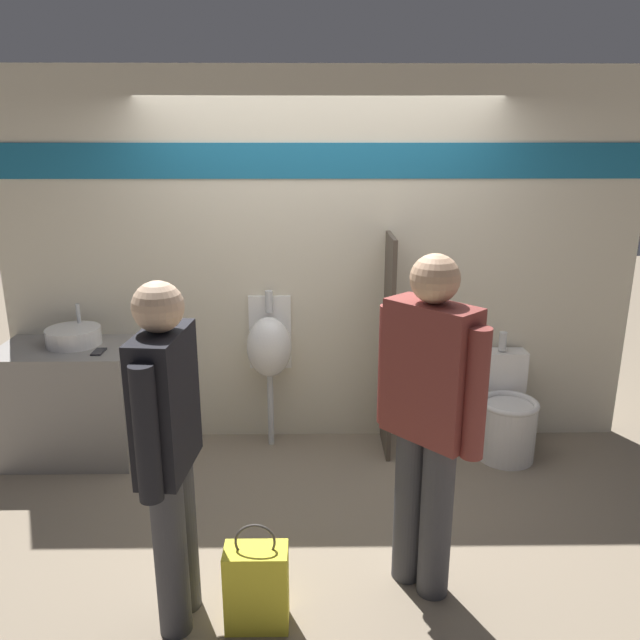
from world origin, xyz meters
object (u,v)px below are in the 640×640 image
at_px(cell_phone, 99,352).
at_px(toilet, 506,416).
at_px(person_in_vest, 428,414).
at_px(person_with_lanyard, 169,445).
at_px(sink_basin, 74,336).
at_px(urinal_near_counter, 269,347).
at_px(shopping_bag, 257,587).

bearing_deg(cell_phone, toilet, 1.74).
xyz_separation_m(cell_phone, person_in_vest, (2.00, -1.29, 0.13)).
bearing_deg(person_with_lanyard, cell_phone, 33.74).
height_order(sink_basin, toilet, sink_basin).
height_order(sink_basin, person_with_lanyard, person_with_lanyard).
bearing_deg(person_with_lanyard, person_in_vest, -73.97).
distance_m(cell_phone, toilet, 2.90).
bearing_deg(person_with_lanyard, urinal_near_counter, -4.95).
distance_m(sink_basin, shopping_bag, 2.34).
height_order(sink_basin, person_in_vest, person_in_vest).
distance_m(person_with_lanyard, shopping_bag, 0.80).
xyz_separation_m(urinal_near_counter, person_with_lanyard, (-0.33, -1.78, 0.15)).
relative_size(cell_phone, toilet, 0.16).
height_order(sink_basin, shopping_bag, sink_basin).
xyz_separation_m(urinal_near_counter, shopping_bag, (0.05, -1.83, -0.56)).
height_order(urinal_near_counter, shopping_bag, urinal_near_counter).
bearing_deg(sink_basin, person_in_vest, -33.23).
distance_m(urinal_near_counter, shopping_bag, 1.92).
distance_m(cell_phone, urinal_near_counter, 1.17).
distance_m(urinal_near_counter, person_in_vest, 1.79).
height_order(toilet, person_in_vest, person_in_vest).
bearing_deg(urinal_near_counter, person_with_lanyard, -100.39).
xyz_separation_m(urinal_near_counter, toilet, (1.71, -0.18, -0.47)).
distance_m(sink_basin, person_in_vest, 2.67).
relative_size(urinal_near_counter, shopping_bag, 2.11).
relative_size(cell_phone, person_in_vest, 0.08).
xyz_separation_m(toilet, shopping_bag, (-1.66, -1.65, -0.08)).
height_order(urinal_near_counter, person_with_lanyard, person_with_lanyard).
relative_size(person_in_vest, person_with_lanyard, 1.04).
bearing_deg(shopping_bag, urinal_near_counter, 91.53).
height_order(cell_phone, shopping_bag, cell_phone).
bearing_deg(person_in_vest, person_with_lanyard, 57.62).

